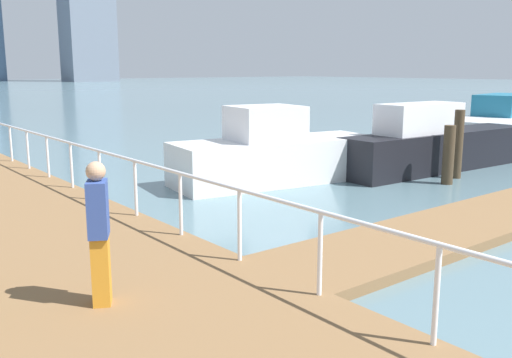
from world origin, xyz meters
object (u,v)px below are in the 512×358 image
(moored_boat_1, at_px, (435,145))
(moored_boat_5, at_px, (498,124))
(moored_boat_4, at_px, (275,155))
(pedestrian_0, at_px, (99,231))

(moored_boat_1, xyz_separation_m, moored_boat_5, (8.27, 2.49, -0.03))
(moored_boat_4, xyz_separation_m, pedestrian_0, (-7.63, -5.84, 0.51))
(moored_boat_5, xyz_separation_m, pedestrian_0, (-21.01, -6.64, 0.51))
(pedestrian_0, bearing_deg, moored_boat_1, 18.07)
(moored_boat_5, bearing_deg, moored_boat_1, -163.24)
(pedestrian_0, bearing_deg, moored_boat_5, 17.55)
(moored_boat_4, xyz_separation_m, moored_boat_5, (13.38, 0.81, 0.00))
(moored_boat_4, bearing_deg, moored_boat_1, -18.24)
(pedestrian_0, bearing_deg, moored_boat_4, 37.41)
(moored_boat_1, height_order, moored_boat_5, moored_boat_1)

